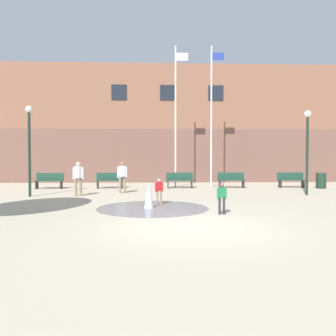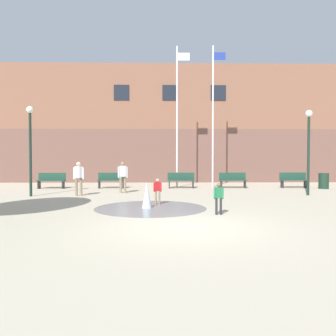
{
  "view_description": "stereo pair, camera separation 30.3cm",
  "coord_description": "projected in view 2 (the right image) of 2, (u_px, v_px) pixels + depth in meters",
  "views": [
    {
      "loc": [
        -0.86,
        -8.28,
        1.74
      ],
      "look_at": [
        -0.29,
        7.04,
        1.3
      ],
      "focal_mm": 35.0,
      "sensor_mm": 36.0,
      "label": 1
    },
    {
      "loc": [
        -0.56,
        -8.29,
        1.74
      ],
      "look_at": [
        -0.29,
        7.04,
        1.3
      ],
      "focal_mm": 35.0,
      "sensor_mm": 36.0,
      "label": 2
    }
  ],
  "objects": [
    {
      "name": "child_running",
      "position": [
        219.0,
        196.0,
        10.13
      ],
      "size": [
        0.31,
        0.2,
        0.99
      ],
      "rotation": [
        0.0,
        0.0,
        0.41
      ],
      "color": "#28282D",
      "rests_on": "ground"
    },
    {
      "name": "flagpole_left",
      "position": [
        177.0,
        113.0,
        19.69
      ],
      "size": [
        0.8,
        0.1,
        8.48
      ],
      "color": "silver",
      "rests_on": "ground"
    },
    {
      "name": "park_bench_center",
      "position": [
        233.0,
        180.0,
        19.39
      ],
      "size": [
        1.6,
        0.44,
        0.91
      ],
      "color": "#28282D",
      "rests_on": "ground"
    },
    {
      "name": "park_bench_under_left_flagpole",
      "position": [
        181.0,
        180.0,
        19.31
      ],
      "size": [
        1.6,
        0.44,
        0.91
      ],
      "color": "#28282D",
      "rests_on": "ground"
    },
    {
      "name": "adult_near_bench",
      "position": [
        123.0,
        175.0,
        16.48
      ],
      "size": [
        0.5,
        0.39,
        1.59
      ],
      "rotation": [
        0.0,
        0.0,
        2.16
      ],
      "color": "#89755B",
      "rests_on": "ground"
    },
    {
      "name": "ground_plane",
      "position": [
        184.0,
        227.0,
        8.34
      ],
      "size": [
        100.0,
        100.0,
        0.0
      ],
      "primitive_type": "plane",
      "color": "#BCB299"
    },
    {
      "name": "lamp_post_left_lane",
      "position": [
        30.0,
        138.0,
        15.01
      ],
      "size": [
        0.32,
        0.32,
        4.14
      ],
      "color": "#192D23",
      "rests_on": "ground"
    },
    {
      "name": "flagpole_right",
      "position": [
        213.0,
        113.0,
        19.73
      ],
      "size": [
        0.8,
        0.1,
        8.53
      ],
      "color": "silver",
      "rests_on": "ground"
    },
    {
      "name": "park_bench_left_of_flagpoles",
      "position": [
        111.0,
        180.0,
        19.25
      ],
      "size": [
        1.6,
        0.44,
        0.91
      ],
      "color": "#28282D",
      "rests_on": "ground"
    },
    {
      "name": "park_bench_far_right",
      "position": [
        293.0,
        180.0,
        19.5
      ],
      "size": [
        1.6,
        0.44,
        0.91
      ],
      "color": "#28282D",
      "rests_on": "ground"
    },
    {
      "name": "park_bench_far_left",
      "position": [
        51.0,
        180.0,
        19.07
      ],
      "size": [
        1.6,
        0.44,
        0.91
      ],
      "color": "#28282D",
      "rests_on": "ground"
    },
    {
      "name": "library_building",
      "position": [
        169.0,
        127.0,
        26.71
      ],
      "size": [
        36.0,
        6.05,
        8.65
      ],
      "color": "brown",
      "rests_on": "ground"
    },
    {
      "name": "adult_watching",
      "position": [
        79.0,
        176.0,
        15.24
      ],
      "size": [
        0.5,
        0.36,
        1.59
      ],
      "rotation": [
        0.0,
        0.0,
        -0.62
      ],
      "color": "#89755B",
      "rests_on": "ground"
    },
    {
      "name": "trash_can",
      "position": [
        324.0,
        181.0,
        18.93
      ],
      "size": [
        0.56,
        0.56,
        0.9
      ],
      "primitive_type": "cylinder",
      "color": "#193323",
      "rests_on": "ground"
    },
    {
      "name": "lamp_post_right_lane",
      "position": [
        309.0,
        140.0,
        15.46
      ],
      "size": [
        0.32,
        0.32,
        4.03
      ],
      "color": "#192D23",
      "rests_on": "ground"
    },
    {
      "name": "child_in_fountain",
      "position": [
        158.0,
        189.0,
        12.37
      ],
      "size": [
        0.31,
        0.2,
        0.99
      ],
      "rotation": [
        0.0,
        0.0,
        -2.68
      ],
      "color": "#89755B",
      "rests_on": "ground"
    },
    {
      "name": "splash_fountain",
      "position": [
        149.0,
        202.0,
        11.51
      ],
      "size": [
        3.93,
        3.93,
        0.9
      ],
      "color": "gray",
      "rests_on": "ground"
    }
  ]
}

